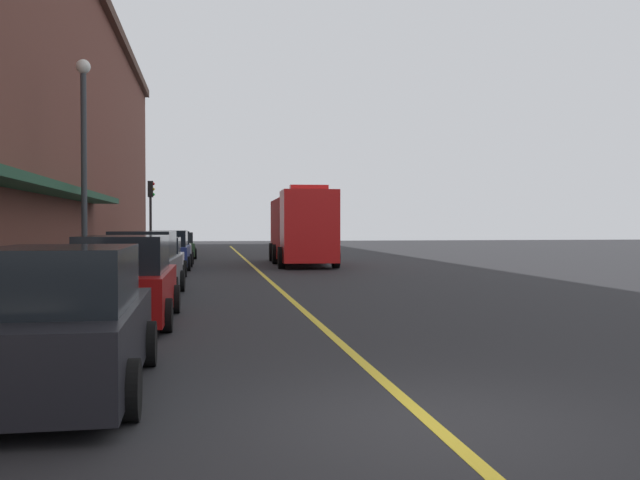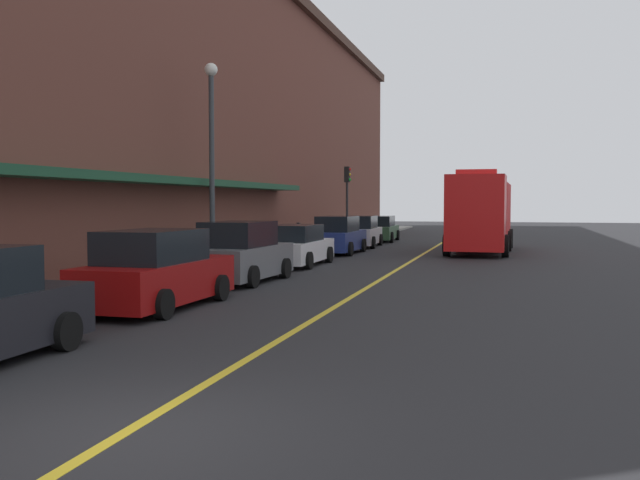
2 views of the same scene
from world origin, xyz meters
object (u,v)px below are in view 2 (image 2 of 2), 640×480
at_px(parked_car_6, 379,229).
at_px(parking_meter_3, 299,232).
at_px(fire_truck, 481,214).
at_px(parked_car_3, 295,246).
at_px(parked_car_5, 360,232).
at_px(parked_car_4, 338,236).
at_px(parking_meter_2, 254,238).
at_px(traffic_light_near, 347,189).
at_px(parked_car_1, 156,272).
at_px(parked_car_2, 241,254).
at_px(street_lamp_left, 212,143).
at_px(parking_meter_1, 258,238).

distance_m(parked_car_6, parking_meter_3, 12.34).
bearing_deg(fire_truck, parked_car_3, -33.08).
height_order(parked_car_5, parked_car_6, parked_car_5).
xyz_separation_m(parked_car_4, parking_meter_2, (-1.48, -7.21, 0.24)).
height_order(parking_meter_3, traffic_light_near, traffic_light_near).
height_order(parked_car_3, parking_meter_3, parked_car_3).
bearing_deg(parked_car_1, fire_truck, -16.57).
xyz_separation_m(parked_car_3, fire_truck, (6.51, 9.41, 1.09)).
bearing_deg(parked_car_3, parked_car_1, -179.40).
height_order(parked_car_2, street_lamp_left, street_lamp_left).
bearing_deg(parked_car_4, parked_car_2, -179.69).
height_order(street_lamp_left, traffic_light_near, street_lamp_left).
height_order(parking_meter_2, street_lamp_left, street_lamp_left).
distance_m(parked_car_1, parking_meter_3, 16.15).
bearing_deg(street_lamp_left, parking_meter_1, 78.21).
relative_size(parked_car_1, parking_meter_2, 3.52).
relative_size(parked_car_5, fire_truck, 0.48).
bearing_deg(parking_meter_2, parking_meter_3, 90.00).
bearing_deg(parked_car_3, traffic_light_near, 4.98).
relative_size(parked_car_2, street_lamp_left, 0.63).
bearing_deg(parking_meter_1, parking_meter_3, 90.00).
distance_m(parking_meter_1, parking_meter_3, 5.32).
distance_m(parked_car_3, parking_meter_2, 1.60).
relative_size(fire_truck, parking_meter_3, 7.13).
bearing_deg(parked_car_2, parked_car_6, 2.12).
xyz_separation_m(parked_car_6, fire_truck, (6.40, -7.74, 1.08)).
xyz_separation_m(parked_car_1, fire_truck, (6.38, 20.59, 0.99)).
xyz_separation_m(parked_car_6, traffic_light_near, (-1.40, -2.66, 2.41)).
distance_m(parked_car_3, parking_meter_1, 1.45).
bearing_deg(fire_truck, traffic_light_near, -121.47).
xyz_separation_m(parked_car_6, parking_meter_3, (-1.46, -12.25, 0.32)).
distance_m(parked_car_1, parked_car_6, 28.33).
bearing_deg(parked_car_2, parked_car_4, 1.89).
bearing_deg(parking_meter_3, parking_meter_2, -90.00).
height_order(parked_car_5, parking_meter_3, parked_car_5).
bearing_deg(parked_car_1, parking_meter_3, 5.90).
height_order(parked_car_2, parking_meter_1, parked_car_2).
distance_m(parked_car_4, parking_meter_3, 2.12).
relative_size(parked_car_5, parked_car_6, 0.93).
distance_m(parked_car_2, parked_car_4, 12.18).
relative_size(parked_car_2, parked_car_6, 0.89).
xyz_separation_m(parking_meter_2, parking_meter_3, (0.00, 5.71, 0.00)).
bearing_deg(street_lamp_left, parked_car_1, -75.19).
xyz_separation_m(parked_car_1, parked_car_4, (-0.00, 17.58, -0.01)).
bearing_deg(parked_car_3, parking_meter_1, 107.15).
bearing_deg(parked_car_6, street_lamp_left, 172.22).
height_order(parked_car_2, fire_truck, fire_truck).
relative_size(parked_car_6, parking_meter_2, 3.68).
height_order(parking_meter_2, parking_meter_3, same).
relative_size(street_lamp_left, traffic_light_near, 1.61).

